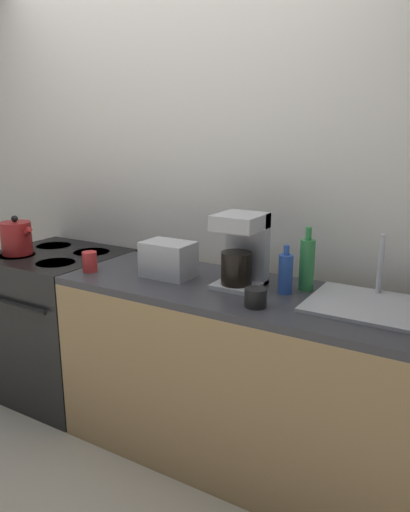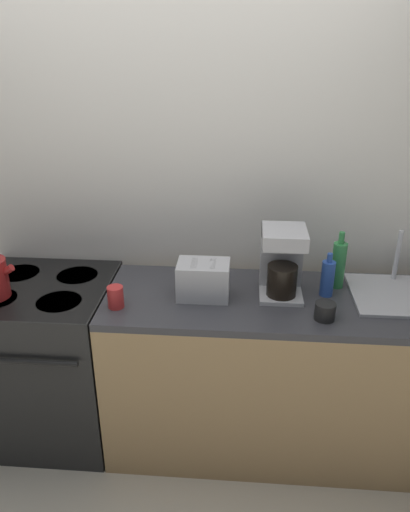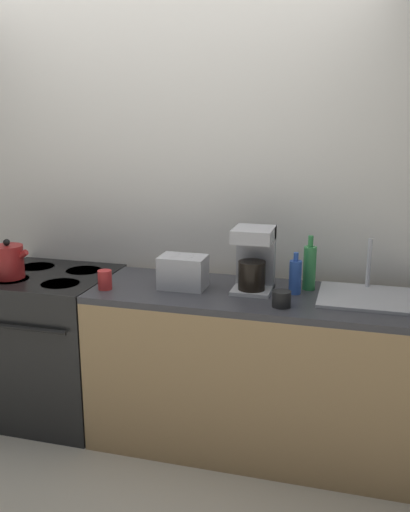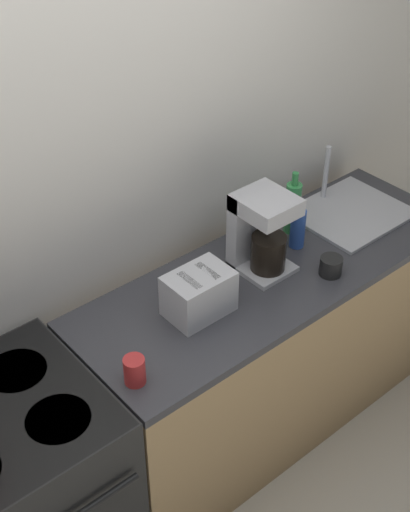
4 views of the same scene
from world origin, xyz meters
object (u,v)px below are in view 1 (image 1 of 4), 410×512
at_px(bottle_green, 307,264).
at_px(bottle_blue, 286,273).
at_px(cup_red, 90,262).
at_px(cup_black, 256,298).
at_px(coffee_maker, 242,249).
at_px(stove, 60,322).
at_px(toaster, 168,259).
at_px(kettle, 17,238).

distance_m(bottle_green, bottle_blue, 0.12).
bearing_deg(cup_red, cup_black, -1.79).
bearing_deg(bottle_green, coffee_maker, -162.17).
relative_size(stove, cup_black, 9.56).
relative_size(stove, coffee_maker, 2.59).
bearing_deg(bottle_green, cup_black, -107.54).
bearing_deg(stove, coffee_maker, 1.42).
relative_size(toaster, cup_black, 2.68).
distance_m(coffee_maker, cup_black, 0.33).
bearing_deg(bottle_green, kettle, -171.88).
bearing_deg(kettle, cup_red, -4.79).
distance_m(stove, bottle_green, 1.61).
xyz_separation_m(coffee_maker, bottle_blue, (0.22, -0.00, -0.08)).
distance_m(kettle, bottle_blue, 1.63).
bearing_deg(toaster, bottle_blue, 5.70).
bearing_deg(cup_red, coffee_maker, 14.53).
xyz_separation_m(cup_red, cup_black, (0.96, -0.03, -0.01)).
bearing_deg(coffee_maker, cup_red, -165.47).
bearing_deg(bottle_blue, cup_black, -99.50).
height_order(stove, bottle_green, bottle_green).
distance_m(stove, cup_black, 1.50).
relative_size(kettle, cup_red, 2.19).
bearing_deg(coffee_maker, cup_black, -51.41).
xyz_separation_m(toaster, bottle_green, (0.66, 0.15, 0.03)).
xyz_separation_m(bottle_green, bottle_blue, (-0.06, -0.10, -0.03)).
xyz_separation_m(stove, toaster, (0.85, -0.03, 0.52)).
bearing_deg(bottle_blue, bottle_green, 56.08).
bearing_deg(bottle_green, stove, -175.36).
distance_m(stove, cup_red, 0.68).
distance_m(coffee_maker, bottle_blue, 0.24).
xyz_separation_m(kettle, bottle_green, (1.69, 0.24, 0.03)).
distance_m(toaster, bottle_green, 0.68).
bearing_deg(toaster, cup_black, -16.71).
distance_m(coffee_maker, bottle_green, 0.31).
bearing_deg(kettle, stove, 33.73).
height_order(stove, cup_red, cup_red).
distance_m(bottle_blue, cup_red, 1.02).
height_order(kettle, toaster, kettle).
xyz_separation_m(stove, cup_red, (0.45, -0.17, 0.49)).
distance_m(kettle, toaster, 1.03).
height_order(cup_red, cup_black, cup_red).
bearing_deg(bottle_blue, toaster, -174.30).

